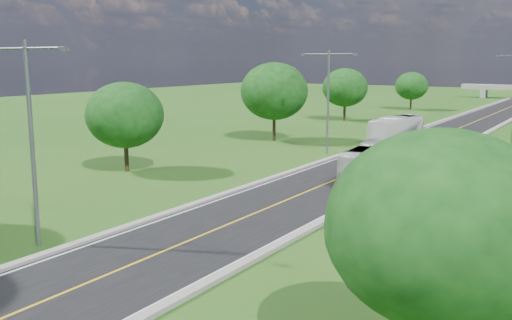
{
  "coord_description": "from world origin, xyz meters",
  "views": [
    {
      "loc": [
        17.73,
        -5.09,
        9.09
      ],
      "look_at": [
        -0.79,
        23.94,
        3.0
      ],
      "focal_mm": 40.0,
      "sensor_mm": 36.0,
      "label": 1
    }
  ],
  "objects": [
    {
      "name": "road",
      "position": [
        0.0,
        66.0,
        0.03
      ],
      "size": [
        8.0,
        150.0,
        0.06
      ],
      "primitive_type": "cube",
      "color": "black",
      "rests_on": "ground"
    },
    {
      "name": "tree_lc",
      "position": [
        -15.0,
        50.0,
        5.58
      ],
      "size": [
        7.56,
        7.56,
        8.79
      ],
      "color": "black",
      "rests_on": "ground"
    },
    {
      "name": "tree_lb",
      "position": [
        -16.0,
        28.0,
        4.64
      ],
      "size": [
        6.3,
        6.3,
        7.33
      ],
      "color": "black",
      "rests_on": "ground"
    },
    {
      "name": "streetlight_mid_left",
      "position": [
        -6.0,
        45.0,
        5.94
      ],
      "size": [
        5.9,
        0.25,
        10.0
      ],
      "color": "slate",
      "rests_on": "ground"
    },
    {
      "name": "speed_limit_sign",
      "position": [
        5.2,
        37.98,
        1.6
      ],
      "size": [
        0.55,
        0.09,
        2.4
      ],
      "color": "slate",
      "rests_on": "ground"
    },
    {
      "name": "tree_ld",
      "position": [
        -17.0,
        74.0,
        4.95
      ],
      "size": [
        6.72,
        6.72,
        7.82
      ],
      "color": "black",
      "rests_on": "ground"
    },
    {
      "name": "curb_right",
      "position": [
        4.25,
        66.0,
        0.11
      ],
      "size": [
        0.5,
        150.0,
        0.22
      ],
      "primitive_type": "cube",
      "color": "gray",
      "rests_on": "ground"
    },
    {
      "name": "bus_outbound",
      "position": [
        2.23,
        35.76,
        1.44
      ],
      "size": [
        3.22,
        10.09,
        2.76
      ],
      "primitive_type": "imported",
      "rotation": [
        0.0,
        0.0,
        3.23
      ],
      "color": "silver",
      "rests_on": "road"
    },
    {
      "name": "tree_le",
      "position": [
        -14.5,
        98.0,
        4.33
      ],
      "size": [
        5.88,
        5.88,
        6.84
      ],
      "color": "black",
      "rests_on": "ground"
    },
    {
      "name": "ground",
      "position": [
        0.0,
        60.0,
        0.0
      ],
      "size": [
        260.0,
        260.0,
        0.0
      ],
      "primitive_type": "plane",
      "color": "#225217",
      "rests_on": "ground"
    },
    {
      "name": "streetlight_near_left",
      "position": [
        -6.0,
        12.0,
        5.94
      ],
      "size": [
        5.9,
        0.25,
        10.0
      ],
      "color": "slate",
      "rests_on": "ground"
    },
    {
      "name": "curb_left",
      "position": [
        -4.25,
        66.0,
        0.11
      ],
      "size": [
        0.5,
        150.0,
        0.22
      ],
      "primitive_type": "cube",
      "color": "gray",
      "rests_on": "ground"
    },
    {
      "name": "tree_ra",
      "position": [
        14.0,
        10.0,
        4.64
      ],
      "size": [
        6.3,
        6.3,
        7.33
      ],
      "color": "black",
      "rests_on": "ground"
    },
    {
      "name": "bus_inbound",
      "position": [
        -3.2,
        57.08,
        1.46
      ],
      "size": [
        3.29,
        10.21,
        2.8
      ],
      "primitive_type": "imported",
      "rotation": [
        0.0,
        0.0,
        -0.1
      ],
      "color": "white",
      "rests_on": "road"
    }
  ]
}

